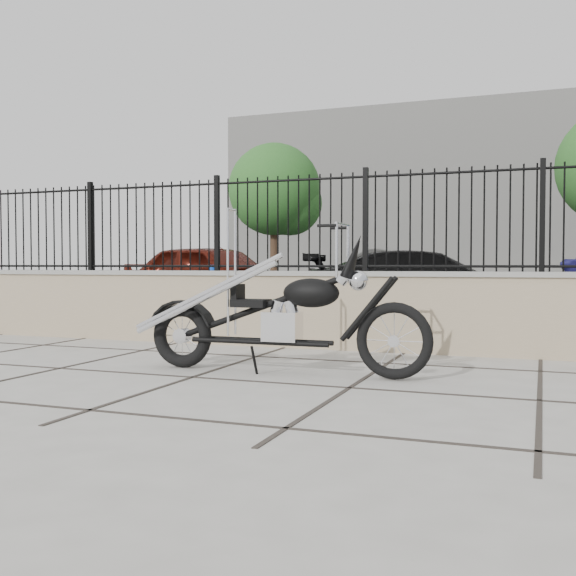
{
  "coord_description": "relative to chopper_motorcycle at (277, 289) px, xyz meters",
  "views": [
    {
      "loc": [
        3.01,
        -5.45,
        1.04
      ],
      "look_at": [
        0.64,
        0.8,
        0.81
      ],
      "focal_mm": 42.0,
      "sensor_mm": 36.0,
      "label": 1
    }
  ],
  "objects": [
    {
      "name": "ground_plane",
      "position": [
        -0.64,
        -0.5,
        -0.81
      ],
      "size": [
        90.0,
        90.0,
        0.0
      ],
      "primitive_type": "plane",
      "color": "#99968E",
      "rests_on": "ground"
    },
    {
      "name": "parking_lot",
      "position": [
        -0.64,
        12.0,
        -0.81
      ],
      "size": [
        30.0,
        30.0,
        0.0
      ],
      "primitive_type": "plane",
      "color": "black",
      "rests_on": "ground"
    },
    {
      "name": "retaining_wall",
      "position": [
        -0.64,
        2.0,
        -0.33
      ],
      "size": [
        14.0,
        0.36,
        0.96
      ],
      "primitive_type": "cube",
      "color": "gray",
      "rests_on": "ground_plane"
    },
    {
      "name": "iron_fence",
      "position": [
        -0.64,
        2.0,
        0.75
      ],
      "size": [
        14.0,
        0.08,
        1.2
      ],
      "primitive_type": "cube",
      "color": "black",
      "rests_on": "retaining_wall"
    },
    {
      "name": "background_building",
      "position": [
        -0.64,
        26.0,
        3.19
      ],
      "size": [
        22.0,
        6.0,
        8.0
      ],
      "primitive_type": "cube",
      "color": "beige",
      "rests_on": "ground_plane"
    },
    {
      "name": "chopper_motorcycle",
      "position": [
        0.0,
        0.0,
        0.0
      ],
      "size": [
        2.7,
        0.5,
        1.61
      ],
      "primitive_type": null,
      "rotation": [
        0.0,
        0.0,
        0.01
      ],
      "color": "black",
      "rests_on": "ground_plane"
    },
    {
      "name": "car_red",
      "position": [
        -4.01,
        6.55,
        -0.06
      ],
      "size": [
        4.7,
        2.91,
        1.49
      ],
      "primitive_type": "imported",
      "rotation": [
        0.0,
        0.0,
        1.29
      ],
      "color": "#4A120A",
      "rests_on": "parking_lot"
    },
    {
      "name": "car_black",
      "position": [
        0.41,
        6.45,
        -0.16
      ],
      "size": [
        4.76,
        2.77,
        1.3
      ],
      "primitive_type": "imported",
      "rotation": [
        0.0,
        0.0,
        1.8
      ],
      "color": "black",
      "rests_on": "parking_lot"
    },
    {
      "name": "bollard_a",
      "position": [
        -3.02,
        4.57,
        -0.29
      ],
      "size": [
        0.13,
        0.13,
        1.04
      ],
      "primitive_type": "cylinder",
      "rotation": [
        0.0,
        0.0,
        0.06
      ],
      "color": "#0D29C3",
      "rests_on": "ground_plane"
    },
    {
      "name": "bollard_b",
      "position": [
        1.6,
        4.39,
        -0.35
      ],
      "size": [
        0.14,
        0.14,
        0.92
      ],
      "primitive_type": "cylinder",
      "rotation": [
        0.0,
        0.0,
        0.38
      ],
      "color": "blue",
      "rests_on": "ground_plane"
    },
    {
      "name": "tree_left",
      "position": [
        -6.49,
        16.08,
        3.02
      ],
      "size": [
        3.24,
        3.24,
        5.46
      ],
      "rotation": [
        0.0,
        0.0,
        -0.22
      ],
      "color": "#382619",
      "rests_on": "ground_plane"
    }
  ]
}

